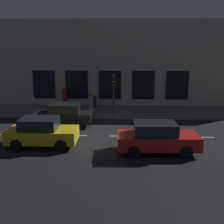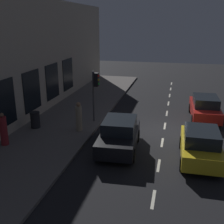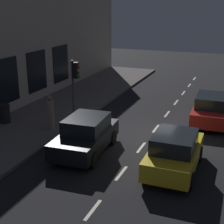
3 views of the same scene
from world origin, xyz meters
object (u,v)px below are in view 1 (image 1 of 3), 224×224
Objects in this scene: pedestrian_0 at (91,105)px; parked_car_1 at (42,132)px; parked_car_0 at (63,115)px; parked_car_2 at (157,138)px; pedestrian_1 at (65,97)px; trash_bin at (93,102)px; traffic_light at (114,87)px.

parked_car_1 is at bearing 101.54° from pedestrian_0.
parked_car_2 is at bearing -131.26° from parked_car_0.
pedestrian_1 is 2.66m from trash_bin.
traffic_light is 7.41m from parked_car_1.
parked_car_1 is at bearing 171.98° from parked_car_0.
pedestrian_1 is at bearing 7.95° from parked_car_0.
pedestrian_0 reaches higher than pedestrian_1.
traffic_light is 4.17m from trash_bin.
parked_car_2 is 12.60m from pedestrian_1.
parked_car_2 reaches higher than trash_bin.
parked_car_0 is 3.95m from parked_car_1.
parked_car_0 is 4.14× the size of trash_bin.
parked_car_1 and parked_car_2 have the same top height.
parked_car_1 is 6.26m from parked_car_2.
trash_bin is at bearing -59.42° from pedestrian_0.
pedestrian_1 is at bearing -175.51° from parked_car_1.
pedestrian_1 is 1.77× the size of trash_bin.
parked_car_0 is at bearing -129.84° from parked_car_2.
parked_car_1 is 2.21× the size of pedestrian_1.
parked_car_1 is 6.95m from pedestrian_0.
traffic_light reaches higher than parked_car_0.
trash_bin is at bearing 168.90° from parked_car_1.
parked_car_2 is at bearing -159.90° from traffic_light.
parked_car_2 is (-6.85, -2.51, -1.64)m from traffic_light.
parked_car_0 is at bearing 174.88° from parked_car_1.
pedestrian_1 is (9.77, 0.84, 0.16)m from parked_car_1.
traffic_light is at bearing 148.56° from parked_car_1.
parked_car_2 is 4.31× the size of trash_bin.
trash_bin is (-0.35, -2.61, -0.30)m from pedestrian_1.
traffic_light is 0.80× the size of parked_car_0.
parked_car_1 is at bearing -145.70° from pedestrian_1.
pedestrian_0 is 1.00× the size of pedestrian_1.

